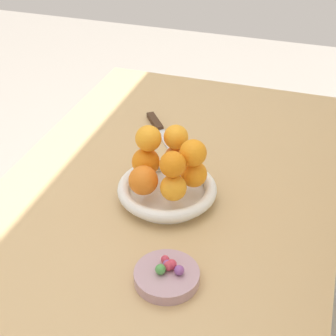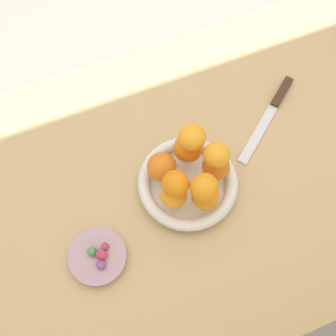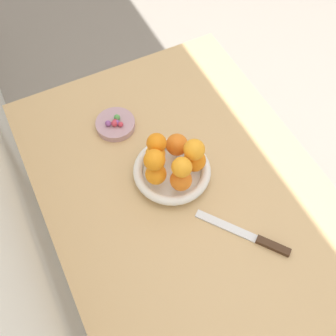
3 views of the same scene
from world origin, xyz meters
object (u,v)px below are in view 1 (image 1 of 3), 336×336
orange_1 (146,162)px  orange_2 (143,180)px  orange_4 (194,174)px  candy_ball_1 (169,266)px  dining_table (172,207)px  candy_ball_4 (160,269)px  candy_ball_3 (168,264)px  orange_6 (193,153)px  orange_0 (177,158)px  orange_7 (176,137)px  candy_ball_2 (179,270)px  orange_8 (148,138)px  orange_3 (173,188)px  knife (162,133)px  candy_dish (167,276)px  candy_ball_5 (165,259)px  orange_5 (173,164)px  fruit_bowl (167,190)px  candy_ball_0 (171,264)px

orange_1 → orange_2: (0.07, 0.02, 0.00)m
orange_4 → candy_ball_1: 0.24m
dining_table → candy_ball_4: (0.32, 0.08, 0.12)m
orange_2 → candy_ball_3: (0.18, 0.11, -0.04)m
orange_6 → candy_ball_3: bearing=5.0°
orange_0 → orange_7: size_ratio=1.09×
orange_1 → candy_ball_2: bearing=31.6°
orange_6 → orange_8: orange_8 is taller
orange_3 → candy_ball_3: 0.19m
dining_table → knife: (-0.18, -0.09, 0.09)m
orange_4 → orange_7: 0.09m
candy_dish → dining_table: bearing=-164.2°
orange_8 → candy_ball_5: 0.28m
dining_table → orange_5: orange_5 is taller
orange_5 → candy_ball_1: bearing=15.7°
orange_3 → orange_6: size_ratio=0.97×
orange_2 → knife: (-0.30, -0.06, -0.07)m
orange_0 → orange_2: bearing=-21.5°
orange_6 → fruit_bowl: bearing=-83.1°
fruit_bowl → orange_8: orange_8 is taller
orange_1 → candy_ball_0: orange_1 is taller
candy_ball_3 → candy_ball_4: candy_ball_4 is taller
orange_0 → orange_6: orange_6 is taller
fruit_bowl → candy_ball_3: (0.22, 0.07, 0.01)m
dining_table → orange_0: 0.16m
dining_table → orange_2: (0.12, -0.02, 0.16)m
candy_ball_3 → candy_ball_5: 0.01m
candy_ball_1 → orange_2: bearing=-147.6°
candy_ball_5 → knife: bearing=-160.7°
orange_4 → candy_ball_0: orange_4 is taller
candy_dish → orange_6: 0.27m
orange_8 → candy_ball_4: orange_8 is taller
orange_1 → orange_5: bearing=52.0°
orange_0 → orange_3: orange_0 is taller
candy_ball_1 → candy_ball_5: 0.02m
orange_6 → orange_7: 0.07m
candy_dish → orange_2: orange_2 is taller
orange_2 → orange_7: (-0.10, 0.04, 0.05)m
orange_7 → candy_ball_4: 0.32m
candy_dish → fruit_bowl: bearing=-161.9°
fruit_bowl → orange_5: size_ratio=4.02×
knife → orange_5: bearing=22.6°
dining_table → candy_ball_5: candy_ball_5 is taller
candy_ball_3 → orange_5: bearing=-164.9°
candy_dish → orange_7: orange_7 is taller
orange_1 → candy_ball_2: 0.30m
orange_5 → candy_ball_1: (0.18, 0.05, -0.09)m
orange_6 → candy_ball_1: size_ratio=3.11×
orange_7 → candy_ball_4: size_ratio=2.79×
fruit_bowl → orange_7: (-0.06, 0.00, 0.10)m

